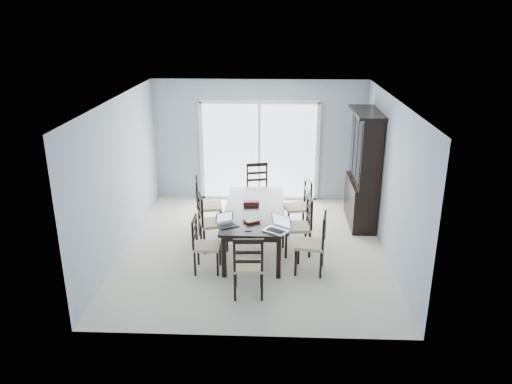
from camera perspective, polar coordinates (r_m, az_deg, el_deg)
floor at (r=8.77m, az=-0.21°, el=-6.47°), size 5.00×5.00×0.00m
ceiling at (r=7.96m, az=-0.23°, el=10.54°), size 5.00×5.00×0.00m
back_wall at (r=10.67m, az=0.38°, el=5.84°), size 4.50×0.02×2.60m
wall_left at (r=8.67m, az=-15.26°, el=1.76°), size 0.02×5.00×2.60m
wall_right at (r=8.48m, az=15.16°, el=1.37°), size 0.02×5.00×2.60m
balcony at (r=12.02m, az=0.54°, el=0.75°), size 4.50×2.00×0.10m
railing at (r=12.80m, az=0.69°, el=4.76°), size 4.50×0.06×1.10m
dining_table at (r=8.49m, az=-0.21°, el=-2.40°), size 1.00×2.20×0.75m
china_hutch at (r=9.67m, az=12.20°, el=2.47°), size 0.50×1.38×2.20m
sliding_door at (r=10.71m, az=0.38°, el=4.70°), size 2.52×0.05×2.18m
chair_left_near at (r=7.88m, az=-6.27°, el=-5.32°), size 0.40×0.39×1.04m
chair_left_mid at (r=8.57m, az=-5.59°, el=-2.73°), size 0.55×0.55×1.16m
chair_left_far at (r=9.28m, az=-6.01°, el=-0.80°), size 0.53×0.52×1.20m
chair_right_near at (r=7.83m, az=6.94°, el=-5.11°), size 0.50×0.49×1.14m
chair_right_mid at (r=8.42m, az=5.34°, el=-3.08°), size 0.50×0.49×1.17m
chair_right_far at (r=9.28m, az=5.25°, el=-0.89°), size 0.54×0.53×1.16m
chair_end_near at (r=7.10m, az=-0.88°, el=-7.79°), size 0.45×0.46×1.13m
chair_end_far at (r=10.09m, az=0.23°, el=1.00°), size 0.54×0.55×1.18m
laptop_dark at (r=7.79m, az=-3.26°, el=-3.56°), size 0.35×0.32×0.20m
laptop_silver at (r=7.59m, az=2.29°, el=-4.12°), size 0.43×0.40×0.24m
book_stack at (r=7.95m, az=-0.49°, el=-3.26°), size 0.30×0.28×0.04m
cell_phone at (r=7.63m, az=-0.89°, el=-4.40°), size 0.11×0.06×0.01m
game_box at (r=8.62m, az=-0.55°, el=-1.25°), size 0.28×0.16×0.07m
hot_tub at (r=11.98m, az=-2.59°, el=3.42°), size 2.25×2.09×0.99m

